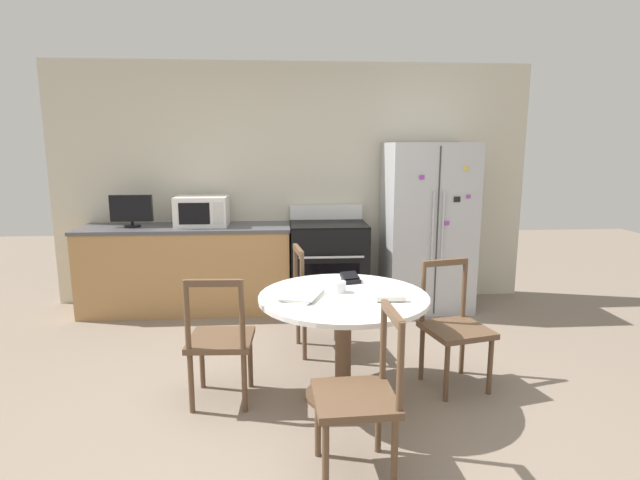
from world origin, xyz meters
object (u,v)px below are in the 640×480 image
at_px(dining_chair_far, 318,301).
at_px(wallet, 350,279).
at_px(dining_chair_right, 454,328).
at_px(candle_glass, 339,287).
at_px(refrigerator, 427,227).
at_px(countertop_tv, 131,210).
at_px(dining_chair_left, 220,341).
at_px(microwave, 202,211).
at_px(oven_range, 328,265).
at_px(dining_chair_near, 360,397).

distance_m(dining_chair_far, wallet, 0.64).
height_order(dining_chair_right, candle_glass, dining_chair_right).
relative_size(refrigerator, dining_chair_far, 1.94).
xyz_separation_m(countertop_tv, dining_chair_left, (1.11, -1.98, -0.64)).
bearing_deg(dining_chair_right, microwave, -55.80).
bearing_deg(wallet, dining_chair_right, -14.74).
xyz_separation_m(microwave, candle_glass, (1.22, -1.95, -0.29)).
relative_size(microwave, dining_chair_right, 0.59).
xyz_separation_m(oven_range, dining_chair_far, (-0.19, -1.15, -0.03)).
height_order(microwave, dining_chair_far, microwave).
xyz_separation_m(refrigerator, oven_range, (-1.05, 0.04, -0.41)).
bearing_deg(refrigerator, oven_range, 177.80).
bearing_deg(dining_chair_right, dining_chair_near, 35.84).
height_order(oven_range, dining_chair_near, oven_range).
xyz_separation_m(dining_chair_left, dining_chair_far, (0.71, 0.82, 0.00)).
bearing_deg(candle_glass, refrigerator, 58.48).
height_order(oven_range, microwave, microwave).
xyz_separation_m(microwave, countertop_tv, (-0.70, -0.04, 0.03)).
bearing_deg(oven_range, dining_chair_near, -91.75).
height_order(oven_range, dining_chair_far, oven_range).
xyz_separation_m(refrigerator, dining_chair_near, (-1.13, -2.76, -0.44)).
bearing_deg(refrigerator, dining_chair_left, -135.23).
height_order(refrigerator, microwave, refrigerator).
xyz_separation_m(dining_chair_right, dining_chair_far, (-0.93, 0.70, 0.00)).
xyz_separation_m(oven_range, wallet, (0.01, -1.66, 0.29)).
height_order(oven_range, wallet, oven_range).
xyz_separation_m(refrigerator, countertop_tv, (-3.06, 0.05, 0.20)).
bearing_deg(candle_glass, microwave, 121.97).
distance_m(countertop_tv, dining_chair_left, 2.36).
height_order(refrigerator, oven_range, refrigerator).
bearing_deg(countertop_tv, microwave, 3.21).
distance_m(refrigerator, candle_glass, 2.19).
bearing_deg(microwave, dining_chair_left, -78.56).
relative_size(oven_range, dining_chair_far, 1.20).
distance_m(microwave, dining_chair_left, 2.15).
bearing_deg(dining_chair_far, microwave, -144.38).
bearing_deg(microwave, dining_chair_far, -46.99).
bearing_deg(microwave, wallet, -52.14).
distance_m(countertop_tv, dining_chair_near, 3.47).
height_order(dining_chair_right, dining_chair_left, same).
bearing_deg(dining_chair_right, dining_chair_far, -49.79).
height_order(microwave, countertop_tv, countertop_tv).
height_order(dining_chair_far, wallet, dining_chair_far).
distance_m(dining_chair_right, dining_chair_far, 1.17).
relative_size(refrigerator, microwave, 3.32).
bearing_deg(countertop_tv, dining_chair_right, -33.96).
xyz_separation_m(oven_range, microwave, (-1.31, 0.05, 0.59)).
xyz_separation_m(dining_chair_right, candle_glass, (-0.84, -0.05, 0.33)).
distance_m(dining_chair_near, dining_chair_far, 1.65).
distance_m(microwave, candle_glass, 2.32).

